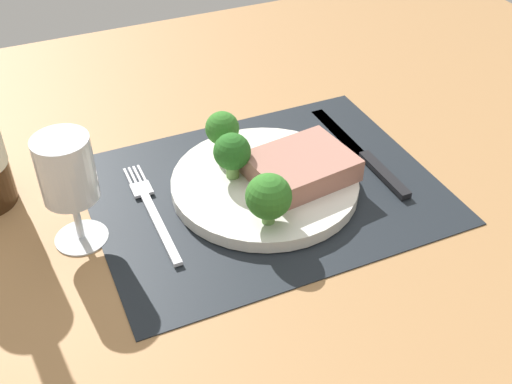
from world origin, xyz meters
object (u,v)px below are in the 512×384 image
at_px(knife, 366,156).
at_px(wine_glass, 68,176).
at_px(fork, 152,210).
at_px(steak, 301,167).
at_px(plate, 265,184).

height_order(knife, wine_glass, wine_glass).
bearing_deg(wine_glass, fork, 6.06).
distance_m(steak, knife, 0.11).
bearing_deg(plate, fork, 174.22).
xyz_separation_m(plate, wine_glass, (-0.23, 0.01, 0.08)).
height_order(fork, knife, knife).
relative_size(knife, wine_glass, 1.71).
bearing_deg(plate, wine_glass, 178.69).
relative_size(steak, knife, 0.52).
height_order(steak, wine_glass, wine_glass).
relative_size(steak, fork, 0.62).
relative_size(plate, wine_glass, 1.71).
distance_m(plate, fork, 0.14).
height_order(steak, knife, steak).
bearing_deg(plate, knife, 2.05).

